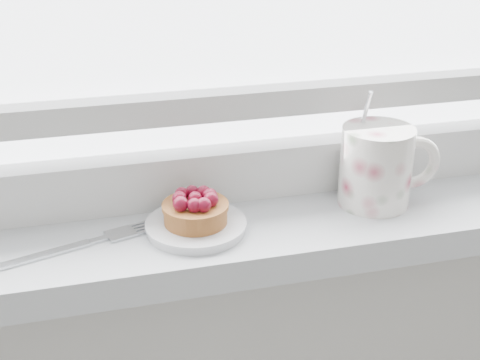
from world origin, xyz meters
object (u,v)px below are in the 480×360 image
object	(u,v)px
saucer	(196,226)
floral_mug	(379,164)
fork	(74,247)
raspberry_tart	(196,209)

from	to	relation	value
saucer	floral_mug	xyz separation A→B (m)	(0.25, 0.02, 0.05)
fork	floral_mug	bearing A→B (deg)	2.96
floral_mug	fork	distance (m)	0.40
floral_mug	fork	world-z (taller)	floral_mug
saucer	fork	world-z (taller)	saucer
raspberry_tart	floral_mug	xyz separation A→B (m)	(0.25, 0.02, 0.02)
fork	saucer	bearing A→B (deg)	1.95
saucer	floral_mug	world-z (taller)	floral_mug
saucer	raspberry_tart	size ratio (longest dim) A/B	1.54
raspberry_tart	floral_mug	size ratio (longest dim) A/B	0.53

